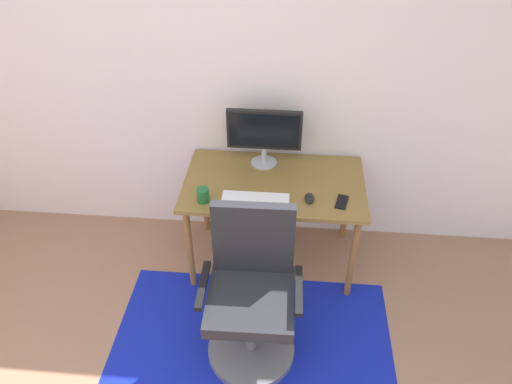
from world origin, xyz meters
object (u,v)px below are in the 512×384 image
at_px(cell_phone, 342,202).
at_px(office_chair, 252,300).
at_px(computer_mouse, 309,198).
at_px(monitor, 264,133).
at_px(desk, 274,191).
at_px(coffee_cup, 203,195).
at_px(keyboard, 255,199).

height_order(cell_phone, office_chair, office_chair).
bearing_deg(computer_mouse, monitor, 129.12).
bearing_deg(monitor, desk, -68.75).
height_order(coffee_cup, cell_phone, coffee_cup).
xyz_separation_m(desk, cell_phone, (0.44, -0.18, 0.08)).
bearing_deg(computer_mouse, cell_phone, -1.72).
relative_size(monitor, office_chair, 0.50).
height_order(desk, coffee_cup, coffee_cup).
bearing_deg(desk, office_chair, -96.03).
bearing_deg(monitor, cell_phone, -37.30).
height_order(monitor, computer_mouse, monitor).
distance_m(monitor, office_chair, 1.13).
distance_m(desk, keyboard, 0.25).
relative_size(desk, keyboard, 2.81).
bearing_deg(desk, keyboard, -117.53).
xyz_separation_m(keyboard, coffee_cup, (-0.33, -0.04, 0.04)).
height_order(desk, keyboard, keyboard).
distance_m(keyboard, computer_mouse, 0.34).
distance_m(desk, coffee_cup, 0.51).
bearing_deg(desk, coffee_cup, -150.92).
bearing_deg(office_chair, keyboard, 91.68).
relative_size(coffee_cup, office_chair, 0.09).
height_order(keyboard, computer_mouse, computer_mouse).
height_order(computer_mouse, coffee_cup, coffee_cup).
xyz_separation_m(computer_mouse, office_chair, (-0.32, -0.59, -0.31)).
relative_size(desk, coffee_cup, 12.75).
bearing_deg(desk, monitor, 111.25).
bearing_deg(coffee_cup, cell_phone, 3.93).
bearing_deg(coffee_cup, desk, 29.08).
distance_m(cell_phone, office_chair, 0.84).
distance_m(coffee_cup, office_chair, 0.72).
distance_m(computer_mouse, coffee_cup, 0.67).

